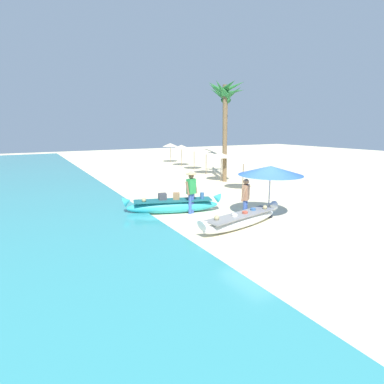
# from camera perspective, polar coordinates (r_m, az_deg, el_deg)

# --- Properties ---
(ground_plane) EXTENTS (80.00, 80.00, 0.00)m
(ground_plane) POSITION_cam_1_polar(r_m,az_deg,el_deg) (11.91, 12.80, -5.51)
(ground_plane) COLOR beige
(boat_white_foreground) EXTENTS (4.03, 1.40, 0.74)m
(boat_white_foreground) POSITION_cam_1_polar(r_m,az_deg,el_deg) (11.17, 9.17, -5.12)
(boat_white_foreground) COLOR white
(boat_white_foreground) RESTS_ON ground
(boat_cyan_midground) EXTENTS (4.05, 1.83, 0.87)m
(boat_cyan_midground) POSITION_cam_1_polar(r_m,az_deg,el_deg) (12.83, -3.55, -2.48)
(boat_cyan_midground) COLOR #33B2BC
(boat_cyan_midground) RESTS_ON ground
(person_vendor_hatted) EXTENTS (0.58, 0.44, 1.78)m
(person_vendor_hatted) POSITION_cam_1_polar(r_m,az_deg,el_deg) (12.55, -0.15, 0.54)
(person_vendor_hatted) COLOR #3D5BA8
(person_vendor_hatted) RESTS_ON ground
(person_tourist_customer) EXTENTS (0.56, 0.49, 1.60)m
(person_tourist_customer) POSITION_cam_1_polar(r_m,az_deg,el_deg) (11.88, 9.90, -0.92)
(person_tourist_customer) COLOR #3D5BA8
(person_tourist_customer) RESTS_ON ground
(patio_umbrella_large) EXTENTS (2.50, 2.50, 2.05)m
(patio_umbrella_large) POSITION_cam_1_polar(r_m,az_deg,el_deg) (12.30, 14.36, 3.86)
(patio_umbrella_large) COLOR #B7B7BC
(patio_umbrella_large) RESTS_ON ground
(parasol_row_0) EXTENTS (1.60, 1.60, 1.91)m
(parasol_row_0) POSITION_cam_1_polar(r_m,az_deg,el_deg) (17.46, 9.54, 5.99)
(parasol_row_0) COLOR #8E6B47
(parasol_row_0) RESTS_ON ground
(parasol_row_1) EXTENTS (1.60, 1.60, 1.91)m
(parasol_row_1) POSITION_cam_1_polar(r_m,az_deg,el_deg) (20.20, 5.46, 6.89)
(parasol_row_1) COLOR #8E6B47
(parasol_row_1) RESTS_ON ground
(parasol_row_2) EXTENTS (1.60, 1.60, 1.91)m
(parasol_row_2) POSITION_cam_1_polar(r_m,az_deg,el_deg) (23.19, 2.65, 7.59)
(parasol_row_2) COLOR #8E6B47
(parasol_row_2) RESTS_ON ground
(parasol_row_3) EXTENTS (1.60, 1.60, 1.91)m
(parasol_row_3) POSITION_cam_1_polar(r_m,az_deg,el_deg) (25.77, 0.40, 8.04)
(parasol_row_3) COLOR #8E6B47
(parasol_row_3) RESTS_ON ground
(parasol_row_4) EXTENTS (1.60, 1.60, 1.91)m
(parasol_row_4) POSITION_cam_1_polar(r_m,az_deg,el_deg) (28.38, -1.99, 8.40)
(parasol_row_4) COLOR #8E6B47
(parasol_row_4) RESTS_ON ground
(parasol_row_5) EXTENTS (1.60, 1.60, 1.91)m
(parasol_row_5) POSITION_cam_1_polar(r_m,az_deg,el_deg) (31.29, -4.05, 8.71)
(parasol_row_5) COLOR #8E6B47
(parasol_row_5) RESTS_ON ground
(palm_tree_tall_inland) EXTENTS (2.84, 2.73, 6.27)m
(palm_tree_tall_inland) POSITION_cam_1_polar(r_m,az_deg,el_deg) (21.89, 6.29, 15.94)
(palm_tree_tall_inland) COLOR brown
(palm_tree_tall_inland) RESTS_ON ground
(palm_tree_leaning_seaward) EXTENTS (2.31, 2.83, 6.40)m
(palm_tree_leaning_seaward) POSITION_cam_1_polar(r_m,az_deg,el_deg) (20.11, 6.10, 16.65)
(palm_tree_leaning_seaward) COLOR brown
(palm_tree_leaning_seaward) RESTS_ON ground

